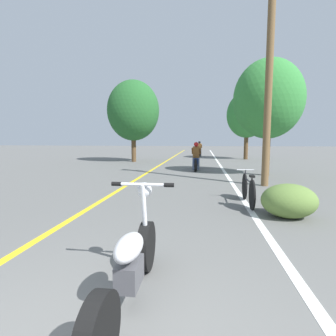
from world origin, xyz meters
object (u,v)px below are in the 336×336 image
at_px(roadside_tree_left, 133,111).
at_px(motorcycle_foreground, 131,265).
at_px(motorcycle_rider_lead, 196,159).
at_px(bicycle_parked, 248,189).
at_px(motorcycle_rider_far, 199,150).
at_px(utility_pole, 269,72).
at_px(roadside_tree_right_far, 247,115).
at_px(roadside_tree_right_near, 268,99).

distance_m(roadside_tree_left, motorcycle_foreground, 16.59).
xyz_separation_m(motorcycle_rider_lead, bicycle_parked, (1.45, -7.16, -0.18)).
bearing_deg(motorcycle_rider_lead, motorcycle_foreground, -91.72).
distance_m(motorcycle_rider_far, bicycle_parked, 18.19).
bearing_deg(utility_pole, roadside_tree_left, 128.29).
distance_m(utility_pole, roadside_tree_right_far, 12.20).
height_order(motorcycle_foreground, motorcycle_rider_far, motorcycle_rider_far).
bearing_deg(roadside_tree_left, roadside_tree_right_far, 21.95).
bearing_deg(utility_pole, roadside_tree_right_near, 76.71).
relative_size(utility_pole, motorcycle_rider_far, 3.75).
distance_m(utility_pole, motorcycle_foreground, 8.22).
xyz_separation_m(roadside_tree_left, motorcycle_rider_lead, (4.49, -4.36, -3.01)).
bearing_deg(motorcycle_rider_far, motorcycle_rider_lead, -90.23).
bearing_deg(bicycle_parked, roadside_tree_right_far, 81.23).
bearing_deg(roadside_tree_right_far, motorcycle_rider_far, 138.30).
xyz_separation_m(roadside_tree_right_near, roadside_tree_left, (-7.60, 6.07, 0.26)).
xyz_separation_m(roadside_tree_right_near, motorcycle_rider_lead, (-3.11, 1.71, -2.76)).
xyz_separation_m(motorcycle_rider_lead, motorcycle_rider_far, (0.04, 10.97, -0.01)).
bearing_deg(motorcycle_foreground, motorcycle_rider_far, 89.01).
distance_m(roadside_tree_left, bicycle_parked, 13.35).
height_order(utility_pole, roadside_tree_right_far, utility_pole).
xyz_separation_m(utility_pole, motorcycle_rider_lead, (-2.46, 4.45, -3.25)).
relative_size(roadside_tree_right_near, roadside_tree_right_far, 0.95).
height_order(roadside_tree_right_far, motorcycle_foreground, roadside_tree_right_far).
distance_m(roadside_tree_right_near, motorcycle_rider_far, 13.33).
height_order(utility_pole, roadside_tree_left, utility_pole).
relative_size(utility_pole, bicycle_parked, 4.20).
xyz_separation_m(roadside_tree_right_near, roadside_tree_right_far, (0.63, 9.39, 0.17)).
bearing_deg(motorcycle_rider_lead, bicycle_parked, -78.56).
bearing_deg(motorcycle_rider_far, roadside_tree_right_far, -41.70).
xyz_separation_m(roadside_tree_left, motorcycle_foreground, (4.15, -15.75, -3.15)).
bearing_deg(roadside_tree_left, bicycle_parked, -62.71).
height_order(roadside_tree_right_near, roadside_tree_left, roadside_tree_left).
relative_size(utility_pole, roadside_tree_left, 1.31).
bearing_deg(utility_pole, roadside_tree_right_far, 84.00).
height_order(motorcycle_foreground, motorcycle_rider_lead, motorcycle_rider_lead).
height_order(roadside_tree_right_far, motorcycle_rider_lead, roadside_tree_right_far).
bearing_deg(utility_pole, motorcycle_rider_far, 98.91).
bearing_deg(utility_pole, motorcycle_rider_lead, 118.96).
height_order(motorcycle_foreground, bicycle_parked, motorcycle_foreground).
distance_m(utility_pole, motorcycle_rider_lead, 6.04).
relative_size(motorcycle_foreground, bicycle_parked, 1.19).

